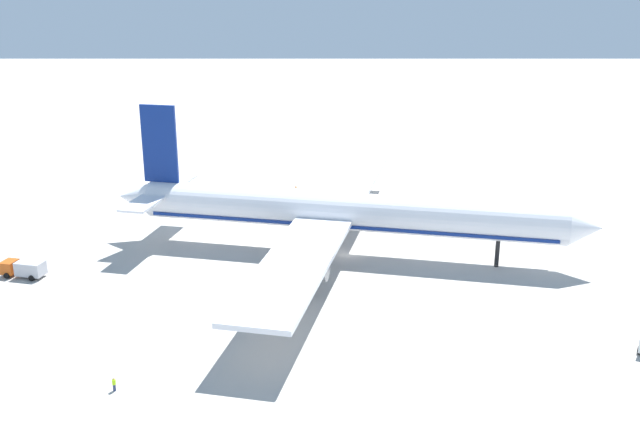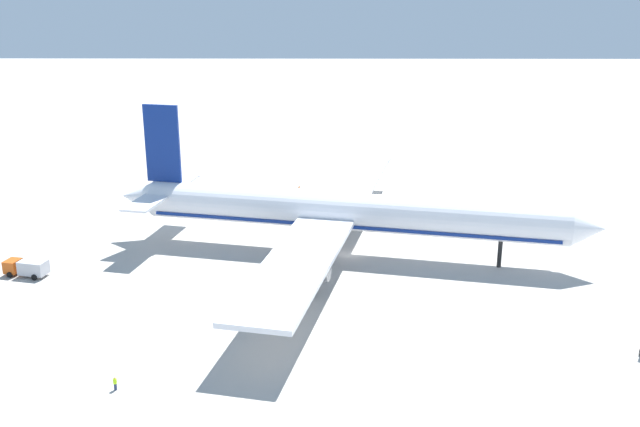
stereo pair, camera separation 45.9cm
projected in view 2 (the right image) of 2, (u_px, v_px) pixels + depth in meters
The scene contains 6 objects.
ground_plane at pixel (350, 255), 117.44m from camera, with size 600.00×600.00×0.00m, color #ADA8A0.
airliner at pixel (342, 212), 115.61m from camera, with size 77.75×81.57×23.35m.
service_truck_0 at pixel (27, 267), 108.70m from camera, with size 6.92×3.88×2.51m.
baggage_cart_0 at pixel (159, 202), 144.47m from camera, with size 2.99×3.10×0.40m.
ground_worker_2 at pixel (115, 383), 78.65m from camera, with size 0.51×0.51×1.60m.
traffic_cone_0 at pixel (299, 186), 154.96m from camera, with size 0.36×0.36×0.55m, color orange.
Camera 2 is at (-4.05, -109.57, 42.88)m, focal length 40.52 mm.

